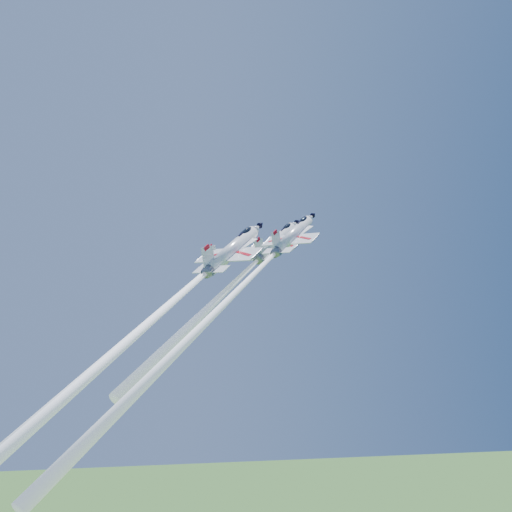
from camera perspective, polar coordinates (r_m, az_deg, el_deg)
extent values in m
cylinder|color=white|center=(102.10, 2.04, 1.41)|extent=(7.21, 7.71, 11.21)
cone|color=white|center=(107.77, 3.81, 3.12)|extent=(3.38, 3.42, 3.04)
cone|color=black|center=(109.11, 4.20, 3.50)|extent=(1.71, 1.72, 1.53)
cone|color=slate|center=(97.05, 0.24, -0.35)|extent=(2.95, 2.94, 2.12)
ellipsoid|color=black|center=(105.51, 3.11, 2.89)|extent=(2.95, 2.86, 2.54)
cube|color=black|center=(104.22, 2.69, 2.66)|extent=(0.92, 0.88, 0.90)
cube|color=white|center=(101.25, 1.77, 0.97)|extent=(9.38, 9.34, 2.82)
cube|color=white|center=(104.66, 2.07, 1.84)|extent=(2.94, 2.79, 2.02)
cube|color=white|center=(103.32, 3.27, 1.92)|extent=(2.94, 2.79, 2.02)
cube|color=white|center=(97.81, 0.53, -0.14)|extent=(5.06, 5.05, 1.46)
cube|color=white|center=(97.43, 0.33, 0.82)|extent=(2.75, 2.77, 3.91)
cube|color=#B70916|center=(97.19, 0.18, 1.63)|extent=(1.08, 1.05, 1.17)
cube|color=black|center=(102.43, 2.19, 0.94)|extent=(6.61, 6.09, 5.98)
sphere|color=white|center=(96.86, 0.17, -0.42)|extent=(1.17, 1.18, 1.00)
cone|color=white|center=(84.37, -5.81, -6.20)|extent=(16.40, 18.04, 31.06)
cylinder|color=white|center=(102.32, -2.49, 0.71)|extent=(7.40, 7.91, 11.50)
cone|color=white|center=(107.82, -0.45, 2.51)|extent=(3.47, 3.51, 3.12)
cone|color=black|center=(109.14, 0.00, 2.90)|extent=(1.75, 1.77, 1.57)
cone|color=slate|center=(97.46, -4.57, -1.12)|extent=(3.03, 3.01, 2.18)
ellipsoid|color=black|center=(105.62, -1.26, 2.26)|extent=(3.03, 2.93, 2.61)
cube|color=black|center=(104.37, -1.73, 2.01)|extent=(0.95, 0.91, 0.93)
cube|color=white|center=(101.50, -2.81, 0.26)|extent=(9.62, 9.58, 2.89)
cube|color=white|center=(104.92, -2.34, 1.18)|extent=(3.01, 2.87, 2.07)
cube|color=white|center=(103.38, -1.18, 1.25)|extent=(3.01, 2.87, 2.07)
cube|color=white|center=(98.19, -4.23, -0.90)|extent=(5.19, 5.18, 1.50)
cube|color=white|center=(97.81, -4.46, 0.08)|extent=(2.82, 2.84, 4.01)
cube|color=#B70916|center=(97.56, -4.62, 0.90)|extent=(1.11, 1.08, 1.20)
cube|color=black|center=(102.65, -2.32, 0.24)|extent=(6.78, 6.25, 6.13)
sphere|color=white|center=(97.28, -4.65, -1.19)|extent=(1.20, 1.21, 1.02)
cone|color=white|center=(81.20, -15.11, -10.23)|extent=(23.06, 25.51, 45.19)
cylinder|color=white|center=(91.68, 3.72, 2.09)|extent=(6.60, 7.06, 10.27)
cone|color=white|center=(96.98, 5.43, 3.80)|extent=(3.10, 3.13, 2.78)
cone|color=black|center=(98.24, 5.80, 4.17)|extent=(1.56, 1.58, 1.40)
cone|color=slate|center=(86.94, 1.96, 0.34)|extent=(2.71, 2.69, 1.94)
ellipsoid|color=black|center=(94.88, 4.74, 3.58)|extent=(2.70, 2.62, 2.33)
cube|color=black|center=(93.67, 4.34, 3.35)|extent=(0.85, 0.81, 0.83)
cube|color=white|center=(90.88, 3.45, 1.65)|extent=(8.59, 8.55, 2.58)
cube|color=white|center=(94.03, 3.71, 2.52)|extent=(2.69, 2.56, 1.85)
cube|color=white|center=(92.86, 4.94, 2.61)|extent=(2.69, 2.56, 1.85)
cube|color=white|center=(87.65, 2.24, 0.55)|extent=(4.63, 4.62, 1.34)
cube|color=white|center=(87.31, 2.05, 1.53)|extent=(2.52, 2.54, 3.58)
cube|color=#B70916|center=(87.10, 1.90, 2.36)|extent=(0.99, 0.96, 1.07)
cube|color=black|center=(91.98, 3.86, 1.61)|extent=(6.05, 5.58, 5.47)
sphere|color=white|center=(86.76, 1.89, 0.27)|extent=(1.07, 1.08, 0.91)
cone|color=white|center=(70.00, -7.50, -9.02)|extent=(21.10, 23.35, 41.44)
cylinder|color=white|center=(92.70, -2.41, 0.61)|extent=(8.01, 8.57, 12.46)
cone|color=white|center=(98.69, 0.00, 2.74)|extent=(3.76, 3.80, 3.38)
cone|color=black|center=(100.12, 0.52, 3.20)|extent=(1.90, 1.91, 1.70)
cone|color=slate|center=(87.46, -4.92, -1.62)|extent=(3.28, 3.26, 2.36)
ellipsoid|color=black|center=(96.29, -0.95, 2.44)|extent=(3.28, 3.18, 2.82)
cube|color=black|center=(94.92, -1.51, 2.15)|extent=(1.03, 0.98, 1.00)
cube|color=white|center=(91.81, -2.79, 0.06)|extent=(10.42, 10.38, 3.14)
cube|color=white|center=(95.52, -2.24, 1.16)|extent=(3.27, 3.11, 2.24)
cube|color=white|center=(93.86, -0.85, 1.25)|extent=(3.27, 3.11, 2.24)
cube|color=white|center=(88.24, -4.51, -1.34)|extent=(5.62, 5.61, 1.62)
cube|color=white|center=(87.82, -4.78, -0.17)|extent=(3.06, 3.08, 4.35)
cube|color=#B70916|center=(87.55, -4.98, 0.82)|extent=(1.20, 1.17, 1.30)
cube|color=black|center=(93.06, -2.21, 0.04)|extent=(7.34, 6.77, 6.64)
sphere|color=white|center=(87.27, -5.02, -1.71)|extent=(1.30, 1.31, 1.11)
cone|color=white|center=(70.16, -19.15, -13.77)|extent=(26.09, 28.88, 51.32)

